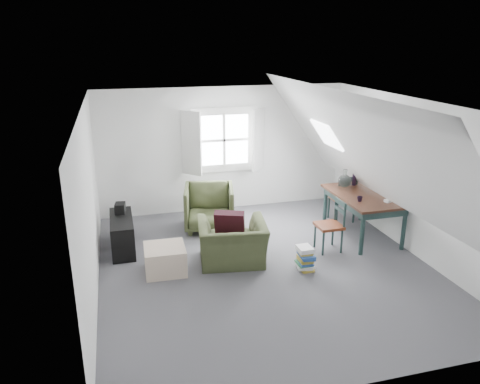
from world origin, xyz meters
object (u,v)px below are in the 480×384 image
object	(u,v)px
dining_chair_far	(343,197)
media_shelf	(123,236)
dining_table	(363,200)
dining_chair_near	(331,225)
armchair_near	(232,262)
ottoman	(165,259)
armchair_far	(210,228)
magazine_stack	(305,258)

from	to	relation	value
dining_chair_far	media_shelf	size ratio (longest dim) A/B	0.85
dining_table	media_shelf	bearing A→B (deg)	172.09
dining_chair_far	dining_chair_near	xyz separation A→B (m)	(-0.79, -1.13, -0.04)
armchair_near	dining_chair_far	bearing A→B (deg)	-146.64
ottoman	media_shelf	size ratio (longest dim) A/B	0.55
armchair_far	dining_chair_far	size ratio (longest dim) A/B	0.97
armchair_near	ottoman	bearing A→B (deg)	9.14
magazine_stack	dining_table	bearing A→B (deg)	32.56
armchair_near	ottoman	xyz separation A→B (m)	(-1.05, -0.02, 0.20)
armchair_far	dining_table	distance (m)	2.84
armchair_far	ottoman	size ratio (longest dim) A/B	1.50
dining_chair_near	media_shelf	bearing A→B (deg)	-90.36
dining_chair_near	armchair_far	bearing A→B (deg)	-114.78
dining_table	media_shelf	size ratio (longest dim) A/B	1.42
dining_table	magazine_stack	distance (m)	1.81
magazine_stack	armchair_far	bearing A→B (deg)	118.57
dining_chair_far	armchair_near	bearing A→B (deg)	17.17
ottoman	media_shelf	bearing A→B (deg)	122.36
magazine_stack	armchair_near	bearing A→B (deg)	153.14
armchair_near	armchair_far	xyz separation A→B (m)	(-0.06, 1.47, 0.00)
media_shelf	dining_chair_near	bearing A→B (deg)	-15.06
armchair_near	dining_chair_far	world-z (taller)	dining_chair_far
dining_chair_far	armchair_far	bearing A→B (deg)	-14.83
media_shelf	magazine_stack	distance (m)	3.04
armchair_far	media_shelf	world-z (taller)	media_shelf
dining_chair_near	magazine_stack	xyz separation A→B (m)	(-0.67, -0.55, -0.27)
armchair_near	ottoman	size ratio (longest dim) A/B	1.73
dining_table	ottoman	bearing A→B (deg)	-173.95
dining_chair_near	magazine_stack	bearing A→B (deg)	-36.22
media_shelf	magazine_stack	bearing A→B (deg)	-28.46
armchair_far	ottoman	xyz separation A→B (m)	(-0.99, -1.49, 0.20)
armchair_near	media_shelf	xyz separation A→B (m)	(-1.65, 0.93, 0.25)
armchair_far	ottoman	world-z (taller)	armchair_far
armchair_far	dining_chair_far	world-z (taller)	dining_chair_far
armchair_far	dining_table	size ratio (longest dim) A/B	0.58
dining_chair_far	media_shelf	bearing A→B (deg)	-4.59
armchair_near	armchair_far	size ratio (longest dim) A/B	1.15
armchair_near	dining_table	world-z (taller)	dining_table
ottoman	dining_chair_far	xyz separation A→B (m)	(3.54, 1.18, 0.29)
armchair_far	media_shelf	xyz separation A→B (m)	(-1.59, -0.55, 0.25)
ottoman	dining_chair_far	size ratio (longest dim) A/B	0.65
armchair_near	dining_chair_far	size ratio (longest dim) A/B	1.12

